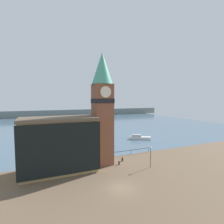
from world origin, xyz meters
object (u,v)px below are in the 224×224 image
object	(u,v)px
boat_far	(140,137)
mooring_bollard_near	(119,163)
boat_near	(105,146)
mooring_bollard_far	(122,159)
clock_tower	(102,105)
pier_building	(59,144)
lamp_post	(151,153)

from	to	relation	value
boat_far	mooring_bollard_near	distance (m)	23.62
boat_near	mooring_bollard_far	xyz separation A→B (m)	(-0.47, -11.42, -0.06)
mooring_bollard_near	mooring_bollard_far	size ratio (longest dim) A/B	0.92
clock_tower	mooring_bollard_far	world-z (taller)	clock_tower
mooring_bollard_far	mooring_bollard_near	bearing A→B (deg)	-135.20
pier_building	lamp_post	world-z (taller)	pier_building
boat_far	lamp_post	size ratio (longest dim) A/B	1.63
pier_building	boat_near	world-z (taller)	pier_building
boat_near	mooring_bollard_far	bearing A→B (deg)	-112.39
boat_far	clock_tower	bearing A→B (deg)	-111.09
pier_building	mooring_bollard_far	world-z (taller)	pier_building
pier_building	mooring_bollard_near	size ratio (longest dim) A/B	18.32
pier_building	boat_near	distance (m)	18.35
clock_tower	boat_near	size ratio (longest dim) A/B	4.39
boat_near	mooring_bollard_far	size ratio (longest dim) A/B	6.42
boat_near	mooring_bollard_far	distance (m)	11.43
clock_tower	boat_far	distance (m)	26.88
boat_near	mooring_bollard_near	xyz separation A→B (m)	(-1.97, -12.91, -0.09)
pier_building	boat_near	xyz separation A→B (m)	(13.51, 11.54, -4.56)
mooring_bollard_near	lamp_post	bearing A→B (deg)	-36.60
clock_tower	mooring_bollard_far	size ratio (longest dim) A/B	28.16
clock_tower	boat_far	bearing A→B (deg)	39.61
mooring_bollard_far	pier_building	bearing A→B (deg)	-179.47
boat_far	lamp_post	xyz separation A→B (m)	(-10.85, -21.21, 2.29)
boat_far	lamp_post	distance (m)	23.94
pier_building	mooring_bollard_far	distance (m)	13.84
mooring_bollard_far	clock_tower	bearing A→B (deg)	173.61
boat_far	pier_building	bearing A→B (deg)	-120.29
boat_far	mooring_bollard_near	size ratio (longest dim) A/B	9.11
lamp_post	clock_tower	bearing A→B (deg)	144.02
mooring_bollard_far	lamp_post	world-z (taller)	lamp_post
clock_tower	mooring_bollard_near	size ratio (longest dim) A/B	30.55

